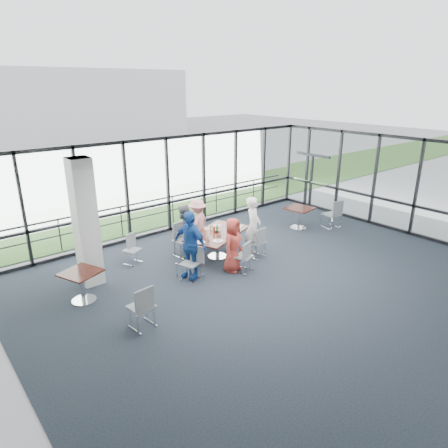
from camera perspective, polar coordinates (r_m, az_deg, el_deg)
floor at (r=10.39m, az=7.40°, el=-8.30°), size 12.00×10.00×0.02m
ceiling at (r=9.35m, az=8.25°, el=9.40°), size 12.00×10.00×0.04m
wall_left at (r=6.99m, az=-28.55°, el=-10.36°), size 0.10×10.00×3.20m
curtain_wall_back at (r=13.48m, az=-8.02°, el=5.52°), size 12.00×0.10×3.20m
curtain_wall_right at (r=14.60m, az=24.09°, el=5.08°), size 0.10×10.00×3.20m
exit_door at (r=16.66m, az=12.34°, el=5.98°), size 0.12×1.60×2.10m
structural_column at (r=10.23m, az=-19.18°, el=0.11°), size 0.50×0.50×3.20m
apron at (r=18.20m, az=-16.20°, el=3.30°), size 80.00×70.00×0.02m
grass_strip at (r=16.44m, az=-13.34°, el=1.97°), size 80.00×5.00×0.01m
hangar_main at (r=39.72m, az=-24.77°, el=15.14°), size 24.00×10.00×6.00m
guard_rail at (r=14.27m, az=-9.10°, el=1.66°), size 12.00×0.06×0.06m
main_table at (r=11.49m, az=-0.96°, el=-1.81°), size 2.28×1.78×0.75m
side_table_left at (r=9.77m, az=-19.73°, el=-7.13°), size 1.01×1.01×0.75m
side_table_right at (r=14.06m, az=10.71°, el=1.85°), size 0.97×0.97×0.75m
diner_near_left at (r=10.62m, az=1.24°, el=-3.01°), size 0.86×0.73×1.49m
diner_near_right at (r=11.53m, az=4.18°, el=-0.42°), size 0.80×0.76×1.78m
diner_far_left at (r=11.54m, az=-5.77°, el=-1.05°), size 0.89×0.77×1.56m
diner_far_right at (r=12.24m, az=-3.80°, el=0.11°), size 1.10×0.87×1.51m
diner_end at (r=10.25m, az=-4.90°, el=-2.96°), size 0.78×1.16×1.81m
chair_main_nl at (r=10.69m, az=2.80°, el=-4.66°), size 0.54×0.54×0.87m
chair_main_nr at (r=11.60m, az=4.63°, el=-2.64°), size 0.49×0.49×0.90m
chair_main_fl at (r=11.69m, az=-5.96°, el=-2.37°), size 0.52×0.52×0.95m
chair_main_fr at (r=12.50m, az=-3.65°, el=-0.89°), size 0.63×0.63×0.93m
chair_main_end at (r=10.29m, az=-4.90°, el=-5.67°), size 0.56×0.56×0.89m
chair_spare_la at (r=8.52m, az=-11.73°, el=-11.49°), size 0.52×0.52×0.96m
chair_spare_lb at (r=11.44m, az=-13.01°, el=-3.64°), size 0.53×0.53×0.82m
chair_spare_r at (r=14.40m, az=15.08°, el=1.34°), size 0.56×0.56×0.98m
plate_nl at (r=10.85m, az=-0.84°, el=-2.44°), size 0.28×0.28×0.01m
plate_nr at (r=11.84m, az=1.81°, el=-0.52°), size 0.26×0.26×0.01m
plate_fl at (r=11.19m, az=-4.04°, el=-1.79°), size 0.26×0.26×0.01m
plate_fr at (r=12.01m, az=-0.97°, el=-0.22°), size 0.24×0.24×0.01m
plate_end at (r=10.78m, az=-3.42°, el=-2.61°), size 0.27×0.27×0.01m
tumbler_a at (r=11.16m, az=-0.61°, el=-1.42°), size 0.07×0.07×0.15m
tumbler_b at (r=11.60m, az=0.88°, el=-0.58°), size 0.08×0.08×0.15m
tumbler_c at (r=11.58m, az=-1.83°, el=-0.66°), size 0.07×0.07×0.14m
tumbler_d at (r=10.79m, az=-2.27°, el=-2.20°), size 0.07×0.07×0.14m
menu_a at (r=11.14m, az=1.04°, el=-1.87°), size 0.34×0.33×0.00m
menu_b at (r=12.02m, az=2.16°, el=-0.24°), size 0.39×0.35×0.00m
menu_c at (r=11.81m, az=-2.40°, el=-0.62°), size 0.30×0.34×0.00m
condiment_caddy at (r=11.49m, az=-1.10°, el=-1.08°), size 0.10×0.07×0.04m
ketchup_bottle at (r=11.46m, az=-1.43°, el=-0.77°), size 0.06×0.06×0.18m
green_bottle at (r=11.49m, az=-0.99°, el=-0.66°), size 0.05×0.05×0.20m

